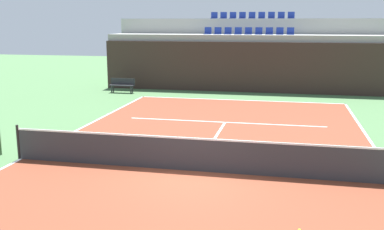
{
  "coord_description": "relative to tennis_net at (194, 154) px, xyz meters",
  "views": [
    {
      "loc": [
        2.48,
        -11.86,
        4.16
      ],
      "look_at": [
        -0.48,
        2.0,
        1.2
      ],
      "focal_mm": 42.0,
      "sensor_mm": 36.0,
      "label": 1
    }
  ],
  "objects": [
    {
      "name": "ground_plane",
      "position": [
        0.0,
        0.0,
        -0.51
      ],
      "size": [
        80.0,
        80.0,
        0.0
      ],
      "primitive_type": "plane",
      "color": "#477042"
    },
    {
      "name": "court_surface",
      "position": [
        0.0,
        0.0,
        -0.5
      ],
      "size": [
        11.0,
        24.0,
        0.01
      ],
      "primitive_type": "cube",
      "color": "brown",
      "rests_on": "ground_plane"
    },
    {
      "name": "baseline_far",
      "position": [
        0.0,
        11.95,
        -0.5
      ],
      "size": [
        11.0,
        0.1,
        0.0
      ],
      "primitive_type": "cube",
      "color": "white",
      "rests_on": "court_surface"
    },
    {
      "name": "sideline_left",
      "position": [
        -5.45,
        0.0,
        -0.5
      ],
      "size": [
        0.1,
        24.0,
        0.0
      ],
      "primitive_type": "cube",
      "color": "white",
      "rests_on": "court_surface"
    },
    {
      "name": "service_line_far",
      "position": [
        0.0,
        6.4,
        -0.5
      ],
      "size": [
        8.26,
        0.1,
        0.0
      ],
      "primitive_type": "cube",
      "color": "white",
      "rests_on": "court_surface"
    },
    {
      "name": "centre_service_line",
      "position": [
        0.0,
        3.2,
        -0.5
      ],
      "size": [
        0.1,
        6.4,
        0.0
      ],
      "primitive_type": "cube",
      "color": "white",
      "rests_on": "court_surface"
    },
    {
      "name": "back_wall",
      "position": [
        0.0,
        14.98,
        0.98
      ],
      "size": [
        17.45,
        0.3,
        2.98
      ],
      "primitive_type": "cube",
      "color": "#33231E",
      "rests_on": "ground_plane"
    },
    {
      "name": "stands_tier_lower",
      "position": [
        0.0,
        16.33,
        1.18
      ],
      "size": [
        17.45,
        2.4,
        3.38
      ],
      "primitive_type": "cube",
      "color": "#9E9E99",
      "rests_on": "ground_plane"
    },
    {
      "name": "stands_tier_upper",
      "position": [
        0.0,
        18.73,
        1.67
      ],
      "size": [
        17.45,
        2.4,
        4.35
      ],
      "primitive_type": "cube",
      "color": "#9E9E99",
      "rests_on": "ground_plane"
    },
    {
      "name": "seating_row_lower",
      "position": [
        -0.0,
        16.42,
        2.99
      ],
      "size": [
        5.54,
        0.44,
        0.44
      ],
      "color": "navy",
      "rests_on": "stands_tier_lower"
    },
    {
      "name": "seating_row_upper",
      "position": [
        -0.0,
        18.82,
        3.96
      ],
      "size": [
        5.54,
        0.44,
        0.44
      ],
      "color": "navy",
      "rests_on": "stands_tier_upper"
    },
    {
      "name": "tennis_net",
      "position": [
        0.0,
        0.0,
        0.0
      ],
      "size": [
        11.08,
        0.08,
        1.07
      ],
      "color": "black",
      "rests_on": "court_surface"
    },
    {
      "name": "player_bench",
      "position": [
        -7.11,
        13.17,
        -0.0
      ],
      "size": [
        1.5,
        0.4,
        0.85
      ],
      "color": "#232328",
      "rests_on": "ground_plane"
    },
    {
      "name": "tennis_ball_0",
      "position": [
        2.85,
        -3.24,
        -0.47
      ],
      "size": [
        0.07,
        0.07,
        0.07
      ],
      "primitive_type": "sphere",
      "color": "#CCE033",
      "rests_on": "court_surface"
    }
  ]
}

